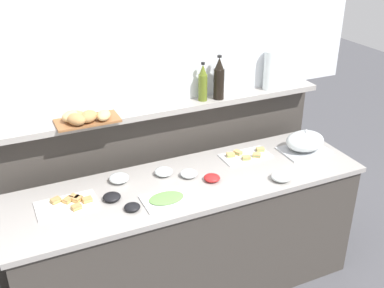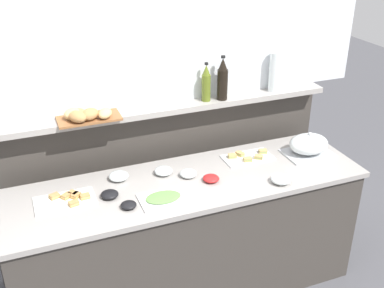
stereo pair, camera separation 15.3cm
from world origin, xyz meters
name	(u,v)px [view 1 (the left image)]	position (x,y,z in m)	size (l,w,h in m)	color
ground_plane	(159,240)	(0.00, 0.60, 0.00)	(12.00, 12.00, 0.00)	#4C4C51
buffet_counter	(189,237)	(0.00, 0.00, 0.45)	(2.33, 0.67, 0.89)	#3D3833
back_ledge_unit	(161,177)	(0.00, 0.51, 0.65)	(2.47, 0.22, 1.24)	#3D3833
upper_wall_panel	(153,2)	(0.00, 0.54, 1.92)	(3.07, 0.08, 1.36)	silver
sandwich_platter_side	(246,155)	(0.50, 0.14, 0.90)	(0.35, 0.18, 0.04)	white
sandwich_platter_front	(69,204)	(-0.75, 0.05, 0.90)	(0.36, 0.21, 0.04)	white
cold_cuts_platter	(166,199)	(-0.21, -0.14, 0.90)	(0.29, 0.20, 0.02)	white
serving_cloche	(305,142)	(0.93, 0.04, 0.97)	(0.34, 0.24, 0.17)	#B7BABF
glass_bowl_large	(281,177)	(0.55, -0.23, 0.92)	(0.13, 0.13, 0.05)	silver
glass_bowl_medium	(164,172)	(-0.11, 0.14, 0.91)	(0.12, 0.12, 0.05)	silver
glass_bowl_small	(119,178)	(-0.40, 0.18, 0.92)	(0.13, 0.13, 0.05)	silver
glass_bowl_extra	(189,174)	(0.03, 0.06, 0.91)	(0.11, 0.11, 0.04)	silver
condiment_bowl_cream	(112,197)	(-0.50, 0.00, 0.91)	(0.11, 0.11, 0.04)	black
condiment_bowl_red	(132,207)	(-0.42, -0.15, 0.91)	(0.09, 0.09, 0.03)	black
condiment_bowl_teal	(212,178)	(0.14, -0.05, 0.91)	(0.11, 0.11, 0.04)	red
olive_oil_bottle	(203,84)	(0.31, 0.44, 1.37)	(0.06, 0.06, 0.28)	#56661E
wine_bottle_dark	(219,79)	(0.42, 0.42, 1.39)	(0.08, 0.08, 0.32)	black
bread_basket	(84,117)	(-0.54, 0.40, 1.28)	(0.40, 0.29, 0.08)	brown
water_carafe	(270,70)	(0.85, 0.44, 1.39)	(0.09, 0.09, 0.29)	silver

